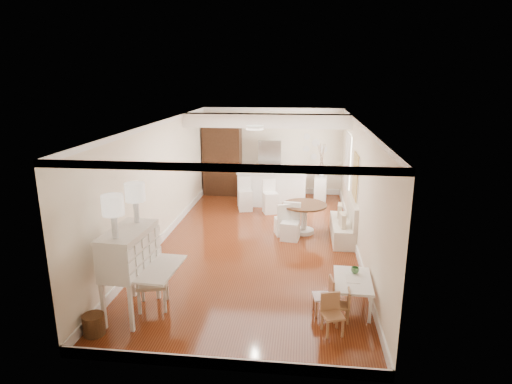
% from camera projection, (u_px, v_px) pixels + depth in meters
% --- Properties ---
extents(room, '(9.00, 9.04, 2.82)m').
position_uv_depth(room, '(261.00, 157.00, 9.78)').
color(room, maroon).
rests_on(room, ground).
extents(secretary_bureau, '(1.21, 1.23, 1.45)m').
position_uv_depth(secretary_bureau, '(131.00, 272.00, 6.89)').
color(secretary_bureau, white).
rests_on(secretary_bureau, ground).
extents(gustavian_armchair, '(0.64, 0.64, 0.92)m').
position_uv_depth(gustavian_armchair, '(153.00, 282.00, 7.13)').
color(gustavian_armchair, beige).
rests_on(gustavian_armchair, ground).
extents(wicker_basket, '(0.38, 0.38, 0.32)m').
position_uv_depth(wicker_basket, '(94.00, 325.00, 6.43)').
color(wicker_basket, '#503119').
rests_on(wicker_basket, ground).
extents(kids_table, '(0.65, 1.04, 0.51)m').
position_uv_depth(kids_table, '(352.00, 293.00, 7.19)').
color(kids_table, silver).
rests_on(kids_table, ground).
extents(kids_chair_a, '(0.27, 0.27, 0.55)m').
position_uv_depth(kids_chair_a, '(341.00, 305.00, 6.77)').
color(kids_chair_a, '#9F7248').
rests_on(kids_chair_a, ground).
extents(kids_chair_b, '(0.36, 0.36, 0.65)m').
position_uv_depth(kids_chair_b, '(323.00, 296.00, 6.95)').
color(kids_chair_b, '#A9714D').
rests_on(kids_chair_b, ground).
extents(kids_chair_c, '(0.38, 0.38, 0.63)m').
position_uv_depth(kids_chair_c, '(333.00, 315.00, 6.41)').
color(kids_chair_c, '#B17B50').
rests_on(kids_chair_c, ground).
extents(banquette, '(0.52, 1.60, 0.98)m').
position_uv_depth(banquette, '(343.00, 219.00, 10.13)').
color(banquette, silver).
rests_on(banquette, ground).
extents(dining_table, '(1.10, 1.10, 0.75)m').
position_uv_depth(dining_table, '(304.00, 219.00, 10.54)').
color(dining_table, '#4D2D19').
rests_on(dining_table, ground).
extents(slip_chair_near, '(0.47, 0.49, 0.87)m').
position_uv_depth(slip_chair_near, '(290.00, 222.00, 10.13)').
color(slip_chair_near, white).
rests_on(slip_chair_near, ground).
extents(slip_chair_far, '(0.49, 0.50, 0.82)m').
position_uv_depth(slip_chair_far, '(284.00, 219.00, 10.44)').
color(slip_chair_far, white).
rests_on(slip_chair_far, ground).
extents(breakfast_counter, '(2.05, 0.65, 1.03)m').
position_uv_depth(breakfast_counter, '(272.00, 188.00, 12.82)').
color(breakfast_counter, white).
rests_on(breakfast_counter, ground).
extents(bar_stool_left, '(0.46, 0.46, 0.95)m').
position_uv_depth(bar_stool_left, '(245.00, 194.00, 12.32)').
color(bar_stool_left, white).
rests_on(bar_stool_left, ground).
extents(bar_stool_right, '(0.48, 0.48, 0.94)m').
position_uv_depth(bar_stool_right, '(270.00, 197.00, 12.08)').
color(bar_stool_right, white).
rests_on(bar_stool_right, ground).
extents(pantry_cabinet, '(1.20, 0.60, 2.30)m').
position_uv_depth(pantry_cabinet, '(222.00, 160.00, 13.88)').
color(pantry_cabinet, '#381E11').
rests_on(pantry_cabinet, ground).
extents(fridge, '(0.75, 0.65, 1.80)m').
position_uv_depth(fridge, '(281.00, 169.00, 13.71)').
color(fridge, silver).
rests_on(fridge, ground).
extents(sideboard, '(0.42, 0.84, 0.78)m').
position_uv_depth(sideboard, '(321.00, 188.00, 13.34)').
color(sideboard, beige).
rests_on(sideboard, ground).
extents(pencil_cup, '(0.14, 0.14, 0.11)m').
position_uv_depth(pencil_cup, '(355.00, 270.00, 7.33)').
color(pencil_cup, '#528D53').
rests_on(pencil_cup, kids_table).
extents(branch_vase, '(0.23, 0.23, 0.18)m').
position_uv_depth(branch_vase, '(321.00, 173.00, 13.17)').
color(branch_vase, white).
rests_on(branch_vase, sideboard).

